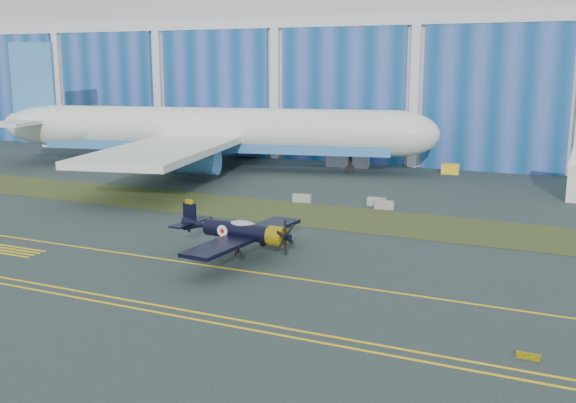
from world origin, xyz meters
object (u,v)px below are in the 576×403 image
at_px(warbird, 238,231).
at_px(tug, 450,169).
at_px(jetliner, 213,81).
at_px(shipping_container, 348,158).

bearing_deg(warbird, tug, 86.88).
relative_size(warbird, jetliner, 0.17).
relative_size(warbird, tug, 6.05).
bearing_deg(shipping_container, jetliner, -160.75).
xyz_separation_m(warbird, tug, (6.43, 47.52, -1.52)).
bearing_deg(warbird, jetliner, 127.78).
bearing_deg(tug, jetliner, -168.83).
bearing_deg(tug, warbird, -102.43).
distance_m(warbird, shipping_container, 48.43).
bearing_deg(tug, shipping_container, 174.62).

